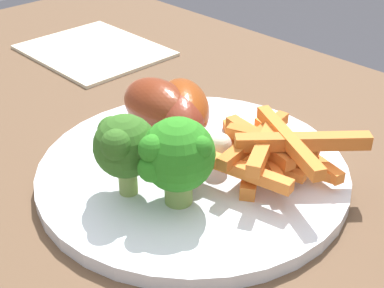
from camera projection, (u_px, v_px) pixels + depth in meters
name	position (u px, v px, depth m)	size (l,w,h in m)	color
dinner_plate	(192.00, 171.00, 0.44)	(0.25, 0.25, 0.01)	silver
broccoli_floret_front	(177.00, 155.00, 0.37)	(0.05, 0.06, 0.07)	#7F9F4B
broccoli_floret_middle	(124.00, 145.00, 0.38)	(0.06, 0.05, 0.06)	#8EA852
carrot_fries_pile	(267.00, 149.00, 0.42)	(0.14, 0.10, 0.04)	orange
chicken_drumstick_near	(183.00, 111.00, 0.47)	(0.12, 0.10, 0.04)	#63230A
chicken_drumstick_far	(181.00, 118.00, 0.46)	(0.12, 0.09, 0.04)	#551A10
chicken_drumstick_extra	(162.00, 109.00, 0.47)	(0.13, 0.05, 0.05)	#511A0D
napkin	(94.00, 50.00, 0.68)	(0.17, 0.14, 0.00)	beige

